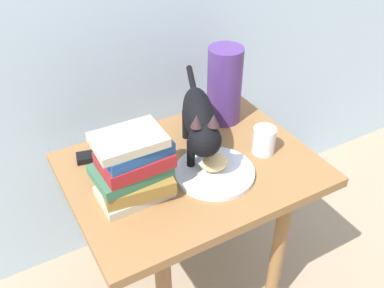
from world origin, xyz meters
name	(u,v)px	position (x,y,z in m)	size (l,w,h in m)	color
ground_plane	(192,284)	(0.00, 0.00, 0.00)	(6.00, 6.00, 0.00)	gray
side_table	(192,188)	(0.00, 0.00, 0.48)	(0.72, 0.54, 0.57)	olive
plate	(214,172)	(0.04, -0.07, 0.58)	(0.23, 0.23, 0.01)	silver
bread_roll	(215,163)	(0.04, -0.06, 0.61)	(0.08, 0.06, 0.05)	#E0BC7A
cat	(199,120)	(0.04, 0.03, 0.71)	(0.23, 0.45, 0.23)	black
book_stack	(133,166)	(-0.19, -0.03, 0.67)	(0.21, 0.16, 0.19)	#BCB299
green_vase	(224,85)	(0.22, 0.17, 0.70)	(0.11, 0.11, 0.26)	#4C2D72
candle_jar	(264,142)	(0.22, -0.05, 0.61)	(0.07, 0.07, 0.08)	silver
tv_remote	(102,155)	(-0.22, 0.17, 0.58)	(0.15, 0.04, 0.02)	black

